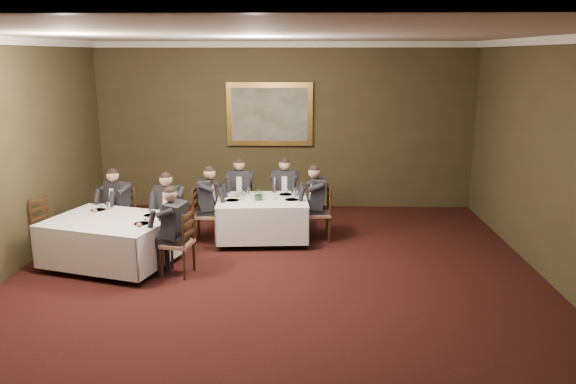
{
  "coord_description": "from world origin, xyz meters",
  "views": [
    {
      "loc": [
        0.4,
        -6.9,
        3.25
      ],
      "look_at": [
        0.16,
        1.61,
        1.15
      ],
      "focal_mm": 35.0,
      "sensor_mm": 36.0,
      "label": 1
    }
  ],
  "objects_px": {
    "diner_main_backright": "(285,201)",
    "chair_sec_endright": "(178,256)",
    "diner_main_endright": "(318,212)",
    "diner_sec_backleft": "(119,216)",
    "chair_main_endleft": "(206,226)",
    "painting": "(270,114)",
    "chair_main_backleft": "(241,213)",
    "chair_sec_backleft": "(121,228)",
    "table_main": "(263,216)",
    "diner_sec_endright": "(177,242)",
    "chair_sec_backright": "(171,233)",
    "chair_sec_endleft": "(51,241)",
    "diner_main_backleft": "(240,202)",
    "chair_main_backright": "(285,212)",
    "centerpiece": "(259,193)",
    "diner_main_endleft": "(206,214)",
    "diner_sec_backright": "(170,221)",
    "table_second": "(111,238)",
    "candlestick": "(275,191)",
    "chair_main_endright": "(319,225)"
  },
  "relations": [
    {
      "from": "table_main",
      "to": "diner_sec_endright",
      "type": "bearing_deg",
      "value": -125.82
    },
    {
      "from": "diner_main_backleft",
      "to": "diner_main_endleft",
      "type": "distance_m",
      "value": 0.98
    },
    {
      "from": "chair_main_endright",
      "to": "painting",
      "type": "bearing_deg",
      "value": 20.61
    },
    {
      "from": "chair_sec_backleft",
      "to": "chair_sec_backright",
      "type": "distance_m",
      "value": 0.99
    },
    {
      "from": "chair_main_backright",
      "to": "table_main",
      "type": "bearing_deg",
      "value": 68.31
    },
    {
      "from": "chair_sec_backleft",
      "to": "centerpiece",
      "type": "height_order",
      "value": "centerpiece"
    },
    {
      "from": "diner_main_endright",
      "to": "candlestick",
      "type": "xyz_separation_m",
      "value": [
        -0.77,
        -0.09,
        0.4
      ]
    },
    {
      "from": "diner_main_backright",
      "to": "candlestick",
      "type": "relative_size",
      "value": 3.24
    },
    {
      "from": "diner_sec_backright",
      "to": "chair_sec_endleft",
      "type": "height_order",
      "value": "diner_sec_backright"
    },
    {
      "from": "chair_main_backleft",
      "to": "diner_main_endleft",
      "type": "height_order",
      "value": "diner_main_endleft"
    },
    {
      "from": "diner_main_endright",
      "to": "chair_sec_backleft",
      "type": "bearing_deg",
      "value": 91.36
    },
    {
      "from": "chair_sec_backleft",
      "to": "chair_main_backleft",
      "type": "bearing_deg",
      "value": -124.26
    },
    {
      "from": "table_main",
      "to": "centerpiece",
      "type": "relative_size",
      "value": 6.47
    },
    {
      "from": "diner_sec_backright",
      "to": "chair_sec_endright",
      "type": "xyz_separation_m",
      "value": [
        0.38,
        -1.09,
        -0.23
      ]
    },
    {
      "from": "chair_sec_endleft",
      "to": "centerpiece",
      "type": "relative_size",
      "value": 3.87
    },
    {
      "from": "candlestick",
      "to": "centerpiece",
      "type": "bearing_deg",
      "value": -170.68
    },
    {
      "from": "diner_main_endleft",
      "to": "centerpiece",
      "type": "bearing_deg",
      "value": 90.04
    },
    {
      "from": "table_second",
      "to": "chair_main_endright",
      "type": "bearing_deg",
      "value": 22.38
    },
    {
      "from": "chair_main_backleft",
      "to": "diner_sec_backleft",
      "type": "distance_m",
      "value": 2.26
    },
    {
      "from": "diner_main_backright",
      "to": "diner_sec_endright",
      "type": "distance_m",
      "value": 2.89
    },
    {
      "from": "chair_main_backleft",
      "to": "chair_sec_backleft",
      "type": "height_order",
      "value": "same"
    },
    {
      "from": "chair_main_backright",
      "to": "diner_main_backright",
      "type": "distance_m",
      "value": 0.23
    },
    {
      "from": "diner_main_backleft",
      "to": "chair_sec_endright",
      "type": "height_order",
      "value": "diner_main_backleft"
    },
    {
      "from": "chair_main_backleft",
      "to": "diner_sec_backleft",
      "type": "bearing_deg",
      "value": 27.67
    },
    {
      "from": "diner_main_backright",
      "to": "centerpiece",
      "type": "xyz_separation_m",
      "value": [
        -0.42,
        -0.9,
        0.38
      ]
    },
    {
      "from": "chair_main_endleft",
      "to": "diner_main_backleft",
      "type": "bearing_deg",
      "value": 148.03
    },
    {
      "from": "chair_main_backleft",
      "to": "chair_sec_endleft",
      "type": "distance_m",
      "value": 3.4
    },
    {
      "from": "chair_sec_backright",
      "to": "diner_sec_endright",
      "type": "relative_size",
      "value": 0.74
    },
    {
      "from": "chair_main_backleft",
      "to": "centerpiece",
      "type": "relative_size",
      "value": 3.87
    },
    {
      "from": "chair_main_backright",
      "to": "candlestick",
      "type": "bearing_deg",
      "value": 82.34
    },
    {
      "from": "diner_sec_backleft",
      "to": "diner_main_endright",
      "type": "bearing_deg",
      "value": -146.11
    },
    {
      "from": "chair_sec_endleft",
      "to": "chair_sec_backleft",
      "type": "bearing_deg",
      "value": 143.83
    },
    {
      "from": "diner_main_endright",
      "to": "diner_sec_backright",
      "type": "bearing_deg",
      "value": 99.67
    },
    {
      "from": "chair_main_endright",
      "to": "chair_sec_endleft",
      "type": "bearing_deg",
      "value": 99.45
    },
    {
      "from": "diner_main_endright",
      "to": "diner_sec_backleft",
      "type": "relative_size",
      "value": 1.0
    },
    {
      "from": "chair_main_backleft",
      "to": "chair_sec_endleft",
      "type": "bearing_deg",
      "value": 31.26
    },
    {
      "from": "chair_sec_backright",
      "to": "diner_main_backright",
      "type": "bearing_deg",
      "value": -138.81
    },
    {
      "from": "chair_sec_endright",
      "to": "chair_sec_endleft",
      "type": "distance_m",
      "value": 2.34
    },
    {
      "from": "table_second",
      "to": "chair_main_endleft",
      "type": "xyz_separation_m",
      "value": [
        1.27,
        1.22,
        -0.17
      ]
    },
    {
      "from": "table_second",
      "to": "diner_sec_backright",
      "type": "height_order",
      "value": "diner_sec_backright"
    },
    {
      "from": "diner_main_endright",
      "to": "candlestick",
      "type": "relative_size",
      "value": 3.24
    },
    {
      "from": "diner_sec_backright",
      "to": "chair_sec_endright",
      "type": "distance_m",
      "value": 1.18
    },
    {
      "from": "diner_sec_backleft",
      "to": "chair_sec_endright",
      "type": "distance_m",
      "value": 1.93
    },
    {
      "from": "chair_main_endleft",
      "to": "painting",
      "type": "distance_m",
      "value": 3.1
    },
    {
      "from": "chair_sec_backright",
      "to": "chair_sec_endleft",
      "type": "height_order",
      "value": "same"
    },
    {
      "from": "diner_main_backright",
      "to": "chair_sec_endright",
      "type": "distance_m",
      "value": 2.89
    },
    {
      "from": "diner_main_backleft",
      "to": "chair_main_backright",
      "type": "distance_m",
      "value": 0.88
    },
    {
      "from": "chair_sec_endleft",
      "to": "candlestick",
      "type": "xyz_separation_m",
      "value": [
        3.62,
        0.93,
        0.63
      ]
    },
    {
      "from": "diner_main_backright",
      "to": "chair_main_endleft",
      "type": "relative_size",
      "value": 1.35
    },
    {
      "from": "diner_main_endright",
      "to": "candlestick",
      "type": "height_order",
      "value": "diner_main_endright"
    }
  ]
}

